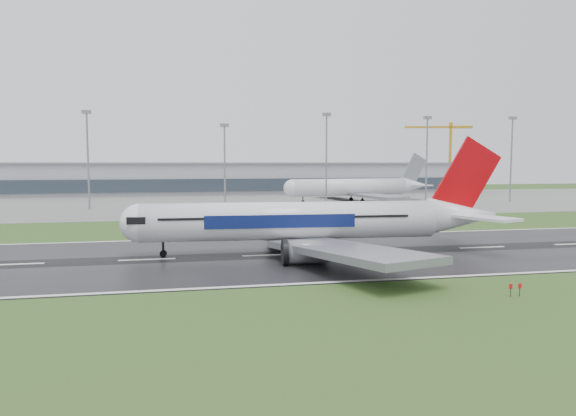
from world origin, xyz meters
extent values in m
plane|color=#2C4C1B|center=(0.00, 0.00, 0.00)|extent=(520.00, 520.00, 0.00)
cube|color=black|center=(0.00, 0.00, 0.05)|extent=(400.00, 45.00, 0.10)
cube|color=slate|center=(0.00, 125.00, 0.04)|extent=(400.00, 130.00, 0.08)
cube|color=gray|center=(0.00, 185.00, 7.50)|extent=(240.00, 36.00, 15.00)
cylinder|color=gray|center=(-64.08, 100.00, 15.96)|extent=(0.64, 0.64, 31.91)
cylinder|color=gray|center=(-18.51, 100.00, 14.08)|extent=(0.64, 0.64, 28.15)
cylinder|color=gray|center=(18.61, 100.00, 16.29)|extent=(0.64, 0.64, 32.59)
cylinder|color=gray|center=(58.32, 100.00, 16.07)|extent=(0.64, 0.64, 32.13)
cylinder|color=gray|center=(94.49, 100.00, 16.29)|extent=(0.64, 0.64, 32.58)
camera|label=1|loc=(-34.98, -87.45, 15.73)|focal=33.04mm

